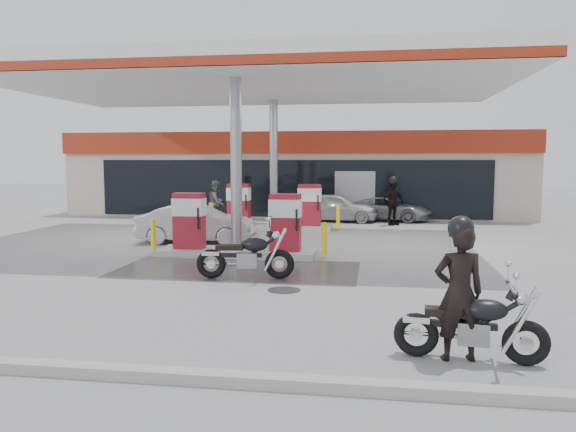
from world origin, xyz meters
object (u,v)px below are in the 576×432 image
object	(u,v)px
parked_motorcycle	(247,257)
parked_car_right	(388,209)
attendant	(217,203)
biker_walking	(393,202)
parked_car_left	(105,201)
hatchback_silver	(197,224)
pump_island_near	(237,231)
pump_island_far	(274,211)
sedan_white	(335,207)
biker_main	(459,293)
main_motorcycle	(473,328)

from	to	relation	value
parked_motorcycle	parked_car_right	size ratio (longest dim) A/B	0.59
attendant	biker_walking	xyz separation A→B (m)	(7.19, 1.20, 0.01)
parked_car_left	parked_car_right	distance (m)	14.62
parked_car_right	hatchback_silver	bearing A→B (deg)	157.13
pump_island_near	biker_walking	xyz separation A→B (m)	(4.62, 8.20, 0.25)
parked_motorcycle	pump_island_far	bearing A→B (deg)	88.90
pump_island_near	pump_island_far	world-z (taller)	same
pump_island_far	parked_car_right	xyz separation A→B (m)	(4.50, 4.00, -0.18)
sedan_white	biker_main	bearing A→B (deg)	-168.68
parked_motorcycle	main_motorcycle	bearing A→B (deg)	-55.47
attendant	parked_car_left	xyz separation A→B (m)	(-7.43, 4.88, -0.39)
pump_island_near	biker_main	distance (m)	9.17
sedan_white	attendant	distance (m)	5.23
main_motorcycle	parked_motorcycle	size ratio (longest dim) A/B	0.91
biker_walking	parked_car_left	bearing A→B (deg)	127.63
pump_island_far	biker_main	xyz separation A→B (m)	(5.00, -13.69, 0.22)
biker_main	parked_car_left	xyz separation A→B (m)	(-15.00, 19.57, -0.38)
biker_walking	sedan_white	bearing A→B (deg)	119.61
parked_motorcycle	sedan_white	bearing A→B (deg)	77.13
biker_main	biker_walking	distance (m)	15.89
parked_motorcycle	sedan_white	distance (m)	12.25
pump_island_far	hatchback_silver	distance (m)	4.24
sedan_white	parked_car_right	xyz separation A→B (m)	(2.33, 0.80, -0.11)
pump_island_far	sedan_white	bearing A→B (deg)	55.92
pump_island_near	biker_walking	world-z (taller)	biker_walking
attendant	parked_car_left	distance (m)	8.90
pump_island_near	sedan_white	world-z (taller)	pump_island_near
pump_island_far	parked_car_left	xyz separation A→B (m)	(-10.00, 5.88, -0.15)
main_motorcycle	parked_car_right	bearing A→B (deg)	98.18
pump_island_far	parked_car_left	bearing A→B (deg)	149.54
main_motorcycle	hatchback_silver	size ratio (longest dim) A/B	0.53
main_motorcycle	biker_walking	size ratio (longest dim) A/B	1.08
main_motorcycle	sedan_white	world-z (taller)	sedan_white
biker_main	sedan_white	size ratio (longest dim) A/B	0.50
pump_island_near	main_motorcycle	xyz separation A→B (m)	(5.19, -7.70, -0.24)
pump_island_far	parked_car_right	world-z (taller)	pump_island_far
pump_island_far	parked_motorcycle	distance (m)	9.04
biker_main	sedan_white	bearing A→B (deg)	-90.62
pump_island_far	attendant	distance (m)	2.77
main_motorcycle	pump_island_near	bearing A→B (deg)	129.92
hatchback_silver	parked_motorcycle	bearing A→B (deg)	-154.28
main_motorcycle	parked_motorcycle	distance (m)	6.32
sedan_white	parked_car_right	bearing A→B (deg)	-69.29
parked_motorcycle	parked_car_right	distance (m)	13.46
attendant	hatchback_silver	xyz separation A→B (m)	(0.68, -4.80, -0.31)
hatchback_silver	parked_car_right	world-z (taller)	hatchback_silver
biker_main	pump_island_far	bearing A→B (deg)	-80.08
parked_motorcycle	hatchback_silver	bearing A→B (deg)	111.61
pump_island_near	parked_car_left	xyz separation A→B (m)	(-10.00, 11.88, -0.15)
main_motorcycle	parked_car_left	world-z (taller)	parked_car_left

